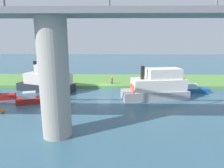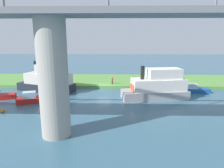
{
  "view_description": "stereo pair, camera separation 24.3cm",
  "coord_description": "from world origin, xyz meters",
  "px_view_note": "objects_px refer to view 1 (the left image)",
  "views": [
    {
      "loc": [
        -2.27,
        35.5,
        8.98
      ],
      "look_at": [
        -1.62,
        5.0,
        2.0
      ],
      "focal_mm": 32.35,
      "sensor_mm": 36.0,
      "label": 1
    },
    {
      "loc": [
        -2.51,
        35.49,
        8.98
      ],
      "look_at": [
        -1.62,
        5.0,
        2.0
      ],
      "focal_mm": 32.35,
      "sensor_mm": 36.0,
      "label": 2
    }
  ],
  "objects_px": {
    "person_on_bank": "(112,80)",
    "motorboat_white": "(33,99)",
    "houseboat_blue": "(157,86)",
    "mooring_post": "(152,82)",
    "skiff_small": "(194,89)",
    "motorboat_red": "(47,80)",
    "marker_buoy": "(3,111)",
    "bridge_pylon": "(54,79)"
  },
  "relations": [
    {
      "from": "motorboat_red",
      "to": "motorboat_white",
      "type": "height_order",
      "value": "motorboat_red"
    },
    {
      "from": "bridge_pylon",
      "to": "skiff_small",
      "type": "bearing_deg",
      "value": -139.71
    },
    {
      "from": "motorboat_red",
      "to": "person_on_bank",
      "type": "bearing_deg",
      "value": -161.8
    },
    {
      "from": "mooring_post",
      "to": "skiff_small",
      "type": "height_order",
      "value": "skiff_small"
    },
    {
      "from": "person_on_bank",
      "to": "motorboat_white",
      "type": "bearing_deg",
      "value": 42.15
    },
    {
      "from": "skiff_small",
      "to": "marker_buoy",
      "type": "xyz_separation_m",
      "value": [
        27.18,
        10.28,
        -0.28
      ]
    },
    {
      "from": "houseboat_blue",
      "to": "motorboat_red",
      "type": "height_order",
      "value": "motorboat_red"
    },
    {
      "from": "bridge_pylon",
      "to": "motorboat_white",
      "type": "relative_size",
      "value": 2.12
    },
    {
      "from": "motorboat_white",
      "to": "marker_buoy",
      "type": "xyz_separation_m",
      "value": [
        2.16,
        4.14,
        -0.32
      ]
    },
    {
      "from": "skiff_small",
      "to": "mooring_post",
      "type": "bearing_deg",
      "value": -27.29
    },
    {
      "from": "person_on_bank",
      "to": "motorboat_white",
      "type": "xyz_separation_m",
      "value": [
        10.97,
        9.93,
        -0.63
      ]
    },
    {
      "from": "motorboat_red",
      "to": "skiff_small",
      "type": "distance_m",
      "value": 25.11
    },
    {
      "from": "motorboat_red",
      "to": "motorboat_white",
      "type": "distance_m",
      "value": 6.44
    },
    {
      "from": "mooring_post",
      "to": "motorboat_white",
      "type": "bearing_deg",
      "value": 27.44
    },
    {
      "from": "skiff_small",
      "to": "motorboat_white",
      "type": "bearing_deg",
      "value": 13.81
    },
    {
      "from": "bridge_pylon",
      "to": "mooring_post",
      "type": "xyz_separation_m",
      "value": [
        -12.14,
        -19.3,
        -4.44
      ]
    },
    {
      "from": "motorboat_red",
      "to": "marker_buoy",
      "type": "height_order",
      "value": "motorboat_red"
    },
    {
      "from": "bridge_pylon",
      "to": "person_on_bank",
      "type": "relative_size",
      "value": 7.74
    },
    {
      "from": "marker_buoy",
      "to": "bridge_pylon",
      "type": "bearing_deg",
      "value": 146.34
    },
    {
      "from": "mooring_post",
      "to": "marker_buoy",
      "type": "distance_m",
      "value": 24.72
    },
    {
      "from": "bridge_pylon",
      "to": "mooring_post",
      "type": "bearing_deg",
      "value": -122.17
    },
    {
      "from": "motorboat_red",
      "to": "bridge_pylon",
      "type": "bearing_deg",
      "value": 111.52
    },
    {
      "from": "skiff_small",
      "to": "motorboat_white",
      "type": "height_order",
      "value": "motorboat_white"
    },
    {
      "from": "person_on_bank",
      "to": "marker_buoy",
      "type": "xyz_separation_m",
      "value": [
        13.13,
        14.07,
        -0.95
      ]
    },
    {
      "from": "marker_buoy",
      "to": "skiff_small",
      "type": "bearing_deg",
      "value": -159.28
    },
    {
      "from": "person_on_bank",
      "to": "motorboat_white",
      "type": "distance_m",
      "value": 14.81
    },
    {
      "from": "houseboat_blue",
      "to": "motorboat_white",
      "type": "bearing_deg",
      "value": 7.54
    },
    {
      "from": "person_on_bank",
      "to": "skiff_small",
      "type": "xyz_separation_m",
      "value": [
        -14.05,
        3.78,
        -0.67
      ]
    },
    {
      "from": "houseboat_blue",
      "to": "motorboat_white",
      "type": "height_order",
      "value": "houseboat_blue"
    },
    {
      "from": "mooring_post",
      "to": "houseboat_blue",
      "type": "relative_size",
      "value": 0.09
    },
    {
      "from": "person_on_bank",
      "to": "skiff_small",
      "type": "height_order",
      "value": "person_on_bank"
    },
    {
      "from": "person_on_bank",
      "to": "mooring_post",
      "type": "bearing_deg",
      "value": 177.12
    },
    {
      "from": "mooring_post",
      "to": "skiff_small",
      "type": "relative_size",
      "value": 0.2
    },
    {
      "from": "mooring_post",
      "to": "motorboat_red",
      "type": "xyz_separation_m",
      "value": [
        18.47,
        3.25,
        0.95
      ]
    },
    {
      "from": "bridge_pylon",
      "to": "person_on_bank",
      "type": "bearing_deg",
      "value": -103.44
    },
    {
      "from": "houseboat_blue",
      "to": "mooring_post",
      "type": "bearing_deg",
      "value": -94.0
    },
    {
      "from": "motorboat_red",
      "to": "skiff_small",
      "type": "height_order",
      "value": "motorboat_red"
    },
    {
      "from": "bridge_pylon",
      "to": "motorboat_red",
      "type": "bearing_deg",
      "value": -68.48
    },
    {
      "from": "bridge_pylon",
      "to": "motorboat_white",
      "type": "xyz_separation_m",
      "value": [
        6.27,
        -9.75,
        -4.81
      ]
    },
    {
      "from": "mooring_post",
      "to": "motorboat_red",
      "type": "height_order",
      "value": "motorboat_red"
    },
    {
      "from": "bridge_pylon",
      "to": "person_on_bank",
      "type": "height_order",
      "value": "bridge_pylon"
    },
    {
      "from": "person_on_bank",
      "to": "skiff_small",
      "type": "bearing_deg",
      "value": 164.93
    }
  ]
}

